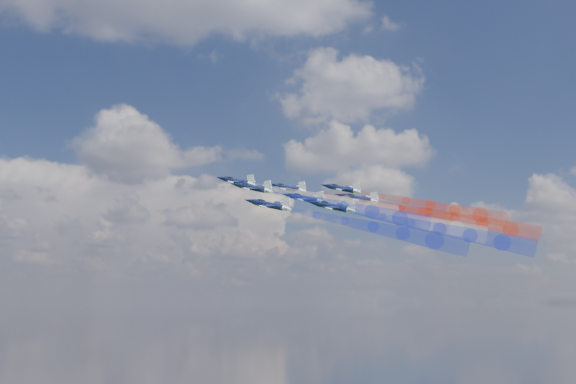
{
  "coord_description": "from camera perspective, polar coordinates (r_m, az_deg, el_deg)",
  "views": [
    {
      "loc": [
        -13.52,
        -136.89,
        145.73
      ],
      "look_at": [
        -7.93,
        20.62,
        173.64
      ],
      "focal_mm": 39.09,
      "sensor_mm": 36.0,
      "label": 1
    }
  ],
  "objects": [
    {
      "name": "jet_rear_left",
      "position": [
        144.87,
        4.11,
        -1.35
      ],
      "size": [
        16.02,
        14.85,
        8.57
      ],
      "primitive_type": null,
      "rotation": [
        0.26,
        -0.23,
        1.05
      ],
      "color": "black"
    },
    {
      "name": "trail_inner_left",
      "position": [
        144.43,
        5.27,
        -1.35
      ],
      "size": [
        36.2,
        21.65,
        14.63
      ],
      "primitive_type": null,
      "rotation": [
        0.26,
        -0.23,
        1.05
      ],
      "color": "#1726C4"
    },
    {
      "name": "trail_rear_right",
      "position": [
        155.88,
        14.94,
        -2.26
      ],
      "size": [
        36.2,
        21.65,
        14.63
      ],
      "primitive_type": null,
      "rotation": [
        0.26,
        -0.23,
        1.05
      ],
      "color": "red"
    },
    {
      "name": "jet_inner_left",
      "position": [
        154.98,
        -3.23,
        0.38
      ],
      "size": [
        16.02,
        14.85,
        8.57
      ],
      "primitive_type": null,
      "rotation": [
        0.26,
        -0.23,
        1.05
      ],
      "color": "black"
    },
    {
      "name": "jet_outer_left",
      "position": [
        141.23,
        -1.72,
        -1.19
      ],
      "size": [
        16.02,
        14.85,
        8.57
      ],
      "primitive_type": null,
      "rotation": [
        0.26,
        -0.23,
        1.05
      ],
      "color": "black"
    },
    {
      "name": "trail_outer_left",
      "position": [
        131.59,
        7.76,
        -3.2
      ],
      "size": [
        36.2,
        21.65,
        14.63
      ],
      "primitive_type": null,
      "rotation": [
        0.26,
        -0.23,
        1.05
      ],
      "color": "#1726C4"
    },
    {
      "name": "jet_center_third",
      "position": [
        156.69,
        1.54,
        -0.59
      ],
      "size": [
        16.02,
        14.85,
        8.57
      ],
      "primitive_type": null,
      "rotation": [
        0.26,
        -0.23,
        1.05
      ],
      "color": "black"
    },
    {
      "name": "trail_outer_right",
      "position": [
        167.24,
        12.79,
        -1.19
      ],
      "size": [
        36.2,
        21.65,
        14.63
      ],
      "primitive_type": null,
      "rotation": [
        0.26,
        -0.23,
        1.05
      ],
      "color": "red"
    },
    {
      "name": "trail_lead",
      "position": [
        156.3,
        3.07,
        -0.57
      ],
      "size": [
        36.2,
        21.65,
        14.63
      ],
      "primitive_type": null,
      "rotation": [
        0.26,
        -0.23,
        1.05
      ],
      "color": "white"
    },
    {
      "name": "jet_rear_right",
      "position": [
        162.47,
        6.42,
        -0.61
      ],
      "size": [
        16.02,
        14.85,
        8.57
      ],
      "primitive_type": null,
      "rotation": [
        0.26,
        -0.23,
        1.05
      ],
      "color": "black"
    },
    {
      "name": "trail_center_third",
      "position": [
        148.13,
        10.2,
        -2.34
      ],
      "size": [
        36.2,
        21.65,
        14.63
      ],
      "primitive_type": null,
      "rotation": [
        0.26,
        -0.23,
        1.05
      ],
      "color": "white"
    },
    {
      "name": "jet_outer_right",
      "position": [
        174.65,
        4.93,
        0.31
      ],
      "size": [
        16.02,
        14.85,
        8.57
      ],
      "primitive_type": null,
      "rotation": [
        0.26,
        -0.23,
        1.05
      ],
      "color": "black"
    },
    {
      "name": "jet_lead",
      "position": [
        167.59,
        -4.67,
        0.98
      ],
      "size": [
        16.02,
        14.85,
        8.57
      ],
      "primitive_type": null,
      "rotation": [
        0.26,
        -0.23,
        1.05
      ],
      "color": "black"
    },
    {
      "name": "trail_inner_right",
      "position": [
        160.69,
        7.85,
        -1.19
      ],
      "size": [
        36.2,
        21.65,
        14.63
      ],
      "primitive_type": null,
      "rotation": [
        0.26,
        -0.23,
        1.05
      ],
      "color": "red"
    },
    {
      "name": "jet_inner_right",
      "position": [
        170.1,
        -0.02,
        0.36
      ],
      "size": [
        16.02,
        14.85,
        8.57
      ],
      "primitive_type": null,
      "rotation": [
        0.26,
        -0.23,
        1.05
      ],
      "color": "black"
    },
    {
      "name": "trail_rear_left",
      "position": [
        137.61,
        13.63,
        -3.26
      ],
      "size": [
        36.2,
        21.65,
        14.63
      ],
      "primitive_type": null,
      "rotation": [
        0.26,
        -0.23,
        1.05
      ],
      "color": "#1726C4"
    }
  ]
}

